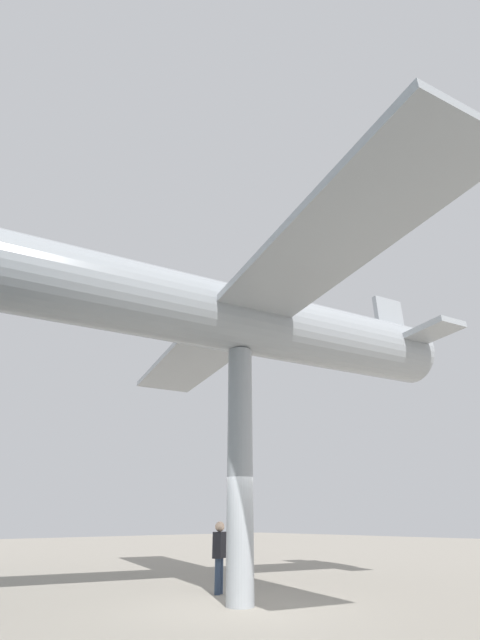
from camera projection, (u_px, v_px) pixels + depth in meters
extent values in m
plane|color=gray|center=(240.00, 607.00, 8.75)|extent=(80.00, 80.00, 0.00)
cylinder|color=#999EA3|center=(240.00, 464.00, 9.93)|extent=(0.60, 0.60, 5.60)
cylinder|color=#93999E|center=(240.00, 320.00, 11.50)|extent=(5.21, 12.55, 1.79)
cube|color=#93999E|center=(240.00, 320.00, 11.50)|extent=(14.35, 6.02, 0.18)
cube|color=#93999E|center=(394.00, 348.00, 13.75)|extent=(4.68, 2.24, 0.18)
cube|color=#93999E|center=(390.00, 323.00, 14.13)|extent=(0.48, 1.11, 1.71)
cylinder|color=#2D3D56|center=(218.00, 576.00, 10.29)|extent=(0.14, 0.14, 0.76)
cylinder|color=#2D3D56|center=(220.00, 576.00, 10.45)|extent=(0.14, 0.14, 0.76)
cube|color=black|center=(219.00, 545.00, 10.65)|extent=(0.38, 0.46, 0.58)
sphere|color=beige|center=(220.00, 527.00, 10.83)|extent=(0.24, 0.24, 0.24)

